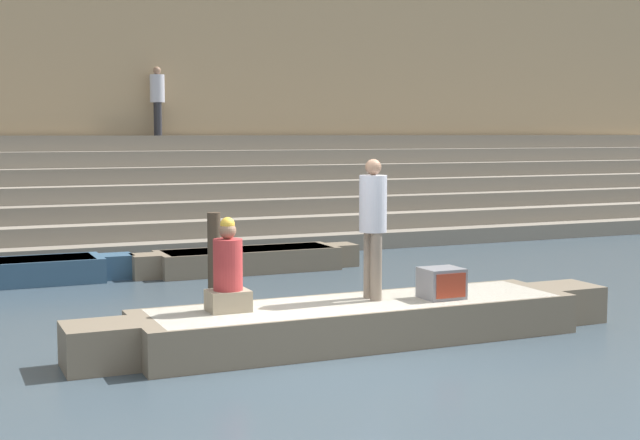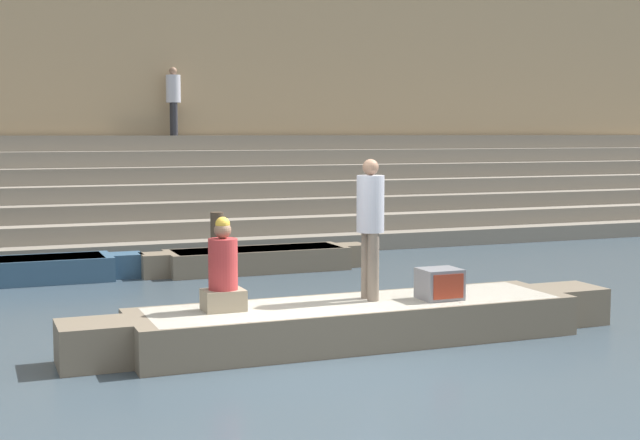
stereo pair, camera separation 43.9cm
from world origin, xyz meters
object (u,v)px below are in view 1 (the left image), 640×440
Objects in this scene: person_on_steps at (157,96)px; person_standing at (373,219)px; tv_set at (442,283)px; rowboat_main at (359,321)px; moored_boat_distant at (248,259)px; person_rowing at (228,274)px; mooring_post at (214,260)px.

person_standing is at bearing 132.54° from person_on_steps.
tv_set is 0.30× the size of person_on_steps.
person_on_steps is at bearing 99.12° from tv_set.
rowboat_main is at bearing -155.71° from person_standing.
moored_boat_distant is at bearing 99.96° from tv_set.
tv_set reaches higher than rowboat_main.
rowboat_main is 4.05× the size of person_standing.
person_rowing reaches higher than tv_set.
rowboat_main is 1.15m from tv_set.
person_standing is 3.53× the size of tv_set.
rowboat_main is 5.04× the size of mooring_post.
moored_boat_distant is (0.33, 5.70, -1.27)m from person_standing.
rowboat_main is at bearing -91.98° from moored_boat_distant.
person_rowing is 2.71m from tv_set.
rowboat_main reaches higher than moored_boat_distant.
rowboat_main is 1.26m from person_standing.
person_on_steps is (-0.29, 5.69, 3.20)m from moored_boat_distant.
person_on_steps is at bearing 81.72° from mooring_post.
person_on_steps is at bearing 88.06° from person_standing.
person_rowing is 6.15m from moored_boat_distant.
mooring_post reaches higher than tv_set.
person_standing is 1.95m from person_rowing.
mooring_post is (-1.57, -3.06, 0.47)m from moored_boat_distant.
tv_set is (1.06, -0.17, 0.42)m from rowboat_main.
person_rowing is (-1.87, 0.00, -0.56)m from person_standing.
person_on_steps is (0.28, 11.50, 3.16)m from rowboat_main.
rowboat_main is at bearing -70.15° from mooring_post.
person_standing is 11.55m from person_on_steps.
person_standing reaches higher than rowboat_main.
moored_boat_distant is (2.20, 5.70, -0.70)m from person_rowing.
person_on_steps is (1.91, 11.38, 2.50)m from person_rowing.
moored_boat_distant is (0.57, 5.82, -0.03)m from rowboat_main.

